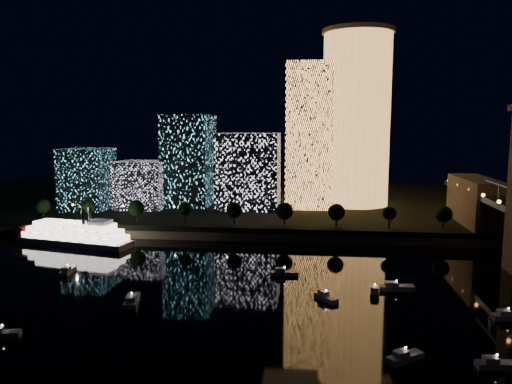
% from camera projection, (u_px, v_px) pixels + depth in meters
% --- Properties ---
extents(ground, '(520.00, 520.00, 0.00)m').
position_uv_depth(ground, '(307.00, 329.00, 108.12)').
color(ground, black).
rests_on(ground, ground).
extents(far_bank, '(420.00, 160.00, 5.00)m').
position_uv_depth(far_bank, '(311.00, 203.00, 265.25)').
color(far_bank, black).
rests_on(far_bank, ground).
extents(seawall, '(420.00, 6.00, 3.00)m').
position_uv_depth(seawall, '(310.00, 238.00, 188.62)').
color(seawall, '#6B5E4C').
rests_on(seawall, ground).
extents(tower_cylindrical, '(34.00, 34.00, 83.39)m').
position_uv_depth(tower_cylindrical, '(356.00, 118.00, 240.01)').
color(tower_cylindrical, '#FDA451').
rests_on(tower_cylindrical, far_bank).
extents(tower_rectangular, '(21.11, 21.11, 67.17)m').
position_uv_depth(tower_rectangular, '(309.00, 136.00, 233.75)').
color(tower_rectangular, '#FDA451').
rests_on(tower_rectangular, far_bank).
extents(midrise_blocks, '(98.22, 43.62, 43.63)m').
position_uv_depth(midrise_blocks, '(185.00, 170.00, 236.56)').
color(midrise_blocks, white).
rests_on(midrise_blocks, far_bank).
extents(riverboat, '(48.74, 19.51, 14.40)m').
position_uv_depth(riverboat, '(70.00, 234.00, 184.44)').
color(riverboat, silver).
rests_on(riverboat, ground).
extents(motorboats, '(122.85, 55.82, 2.78)m').
position_uv_depth(motorboats, '(288.00, 302.00, 122.66)').
color(motorboats, silver).
rests_on(motorboats, ground).
extents(esplanade_trees, '(166.23, 6.87, 8.93)m').
position_uv_depth(esplanade_trees, '(240.00, 210.00, 196.46)').
color(esplanade_trees, black).
rests_on(esplanade_trees, far_bank).
extents(street_lamps, '(132.70, 0.70, 5.65)m').
position_uv_depth(street_lamps, '(227.00, 211.00, 203.29)').
color(street_lamps, black).
rests_on(street_lamps, far_bank).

